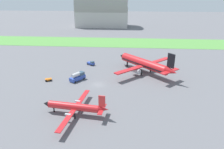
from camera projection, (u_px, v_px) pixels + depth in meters
name	position (u px, v px, depth m)	size (l,w,h in m)	color
ground_plane	(98.00, 85.00, 77.14)	(600.00, 600.00, 0.00)	slate
grass_taxiway_strip	(112.00, 42.00, 140.87)	(360.00, 28.00, 0.08)	#549342
airplane_foreground_turboprop	(75.00, 107.00, 57.73)	(19.30, 22.49, 6.75)	red
airplane_midfield_jet	(145.00, 64.00, 86.87)	(25.09, 25.61, 11.28)	red
pushback_tug_near_gate	(91.00, 63.00, 97.40)	(3.97, 3.59, 1.95)	#334FB2
baggage_cart_midfield	(48.00, 79.00, 80.28)	(2.84, 2.46, 0.90)	orange
fuel_truck_by_runway	(78.00, 77.00, 80.39)	(5.64, 6.72, 3.29)	#334FB2
hangar_distant	(102.00, 10.00, 198.47)	(49.06, 27.44, 33.60)	#BCB7B2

